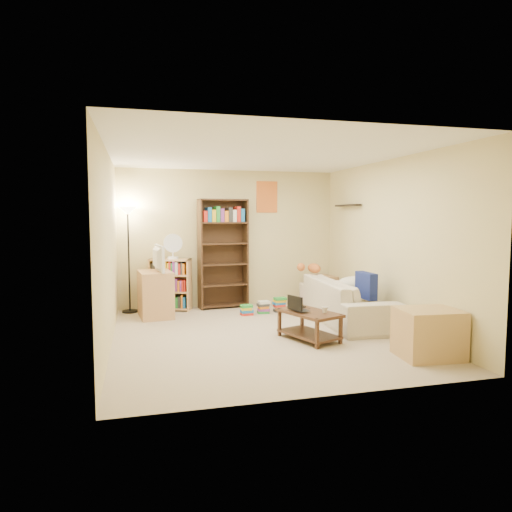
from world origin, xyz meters
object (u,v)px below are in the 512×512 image
tabby_cat (312,268)px  side_table (321,290)px  laptop (302,310)px  tv_stand (155,294)px  coffee_table (309,322)px  television (155,258)px  tall_bookshelf (223,251)px  short_bookshelf (170,285)px  floor_lamp (128,228)px  desk_fan (173,246)px  sofa (346,300)px  mug (325,310)px  end_cabinet (428,333)px

tabby_cat → side_table: (0.41, 0.54, -0.49)m
side_table → tabby_cat: bearing=-127.3°
laptop → tv_stand: bearing=31.9°
coffee_table → tv_stand: (-1.95, 1.95, 0.13)m
side_table → tv_stand: bearing=-172.7°
television → tall_bookshelf: size_ratio=0.38×
short_bookshelf → tv_stand: bearing=-100.0°
tabby_cat → tv_stand: tabby_cat is taller
tv_stand → floor_lamp: floor_lamp is taller
floor_lamp → short_bookshelf: bearing=0.0°
laptop → television: (-1.87, 1.88, 0.57)m
desk_fan → floor_lamp: size_ratio=0.24×
sofa → floor_lamp: 3.85m
coffee_table → tall_bookshelf: (-0.72, 2.44, 0.79)m
laptop → television: bearing=31.9°
tv_stand → short_bookshelf: short_bookshelf is taller
mug → side_table: side_table is taller
television → tall_bookshelf: bearing=-74.9°
tv_stand → side_table: bearing=0.7°
tall_bookshelf → short_bookshelf: 1.11m
floor_lamp → end_cabinet: (3.45, -3.51, -1.17)m
sofa → end_cabinet: bearing=-173.6°
tv_stand → short_bookshelf: 0.57m
tv_stand → television: bearing=0.0°
short_bookshelf → desk_fan: (0.05, -0.04, 0.69)m
tall_bookshelf → end_cabinet: size_ratio=2.86×
tall_bookshelf → side_table: (1.87, -0.09, -0.77)m
television → tall_bookshelf: (1.23, 0.49, 0.06)m
floor_lamp → side_table: floor_lamp is taller
sofa → side_table: size_ratio=4.38×
mug → tv_stand: bearing=135.2°
television → side_table: 3.20m
tabby_cat → tall_bookshelf: 1.62m
mug → sofa: bearing=52.4°
end_cabinet → tv_stand: bearing=135.1°
short_bookshelf → coffee_table: bearing=-36.0°
sofa → floor_lamp: bearing=69.1°
tabby_cat → laptop: bearing=-115.2°
sofa → mug: 1.35m
tall_bookshelf → floor_lamp: tall_bookshelf is taller
desk_fan → side_table: desk_fan is taller
short_bookshelf → tall_bookshelf: bearing=19.6°
side_table → coffee_table: bearing=-116.2°
laptop → side_table: bearing=-41.2°
desk_fan → laptop: bearing=-56.5°
tv_stand → desk_fan: bearing=46.9°
tabby_cat → tall_bookshelf: (-1.46, 0.63, 0.29)m
tv_stand → end_cabinet: bearing=-51.6°
tabby_cat → television: size_ratio=0.69×
tabby_cat → floor_lamp: floor_lamp is taller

